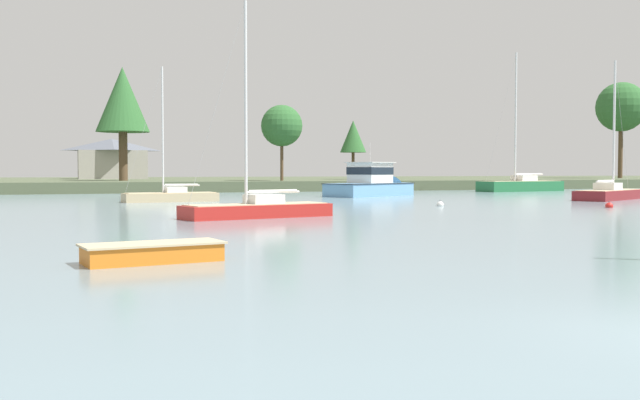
{
  "coord_description": "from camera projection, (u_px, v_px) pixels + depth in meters",
  "views": [
    {
      "loc": [
        -8.24,
        -7.08,
        2.22
      ],
      "look_at": [
        1.46,
        20.53,
        1.03
      ],
      "focal_mm": 40.65,
      "sensor_mm": 36.0,
      "label": 1
    }
  ],
  "objects": [
    {
      "name": "mooring_buoy_red",
      "position": [
        609.0,
        206.0,
        43.36
      ],
      "size": [
        0.46,
        0.46,
        0.51
      ],
      "color": "red",
      "rests_on": "ground"
    },
    {
      "name": "dinghy_orange",
      "position": [
        153.0,
        256.0,
        17.49
      ],
      "size": [
        3.52,
        1.89,
        0.66
      ],
      "color": "orange",
      "rests_on": "ground"
    },
    {
      "name": "shore_tree_left",
      "position": [
        353.0,
        137.0,
        92.14
      ],
      "size": [
        3.34,
        3.34,
        7.52
      ],
      "color": "brown",
      "rests_on": "far_shore_bank"
    },
    {
      "name": "shore_tree_right_mid",
      "position": [
        621.0,
        107.0,
        107.75
      ],
      "size": [
        7.34,
        7.34,
        14.28
      ],
      "color": "brown",
      "rests_on": "far_shore_bank"
    },
    {
      "name": "shore_tree_center_left",
      "position": [
        282.0,
        126.0,
        79.72
      ],
      "size": [
        4.57,
        4.57,
        8.36
      ],
      "color": "brown",
      "rests_on": "far_shore_bank"
    },
    {
      "name": "sailboat_green",
      "position": [
        521.0,
        188.0,
        77.48
      ],
      "size": [
        10.29,
        4.38,
        15.45
      ],
      "color": "#236B3D",
      "rests_on": "ground"
    },
    {
      "name": "cottage_eastern",
      "position": [
        112.0,
        158.0,
        98.38
      ],
      "size": [
        9.5,
        7.73,
        5.45
      ],
      "color": "#9E998E",
      "rests_on": "far_shore_bank"
    },
    {
      "name": "shore_tree_inland_c",
      "position": [
        123.0,
        101.0,
        79.49
      ],
      "size": [
        5.83,
        5.83,
        12.51
      ],
      "color": "brown",
      "rests_on": "far_shore_bank"
    },
    {
      "name": "far_shore_bank",
      "position": [
        131.0,
        183.0,
        97.48
      ],
      "size": [
        219.71,
        56.72,
        1.1
      ],
      "primitive_type": "cube",
      "color": "#4C563D",
      "rests_on": "ground"
    },
    {
      "name": "sailboat_red",
      "position": [
        257.0,
        213.0,
        34.21
      ],
      "size": [
        7.52,
        3.7,
        10.52
      ],
      "color": "#B2231E",
      "rests_on": "ground"
    },
    {
      "name": "cruiser_skyblue",
      "position": [
        377.0,
        188.0,
        63.66
      ],
      "size": [
        10.45,
        7.92,
        5.81
      ],
      "color": "#669ECC",
      "rests_on": "ground"
    },
    {
      "name": "sailboat_sand",
      "position": [
        171.0,
        199.0,
        51.54
      ],
      "size": [
        6.8,
        2.71,
        9.98
      ],
      "color": "tan",
      "rests_on": "ground"
    },
    {
      "name": "sailboat_maroon",
      "position": [
        610.0,
        196.0,
        55.23
      ],
      "size": [
        8.88,
        6.51,
        11.15
      ],
      "color": "maroon",
      "rests_on": "ground"
    },
    {
      "name": "mooring_buoy_white",
      "position": [
        440.0,
        205.0,
        45.27
      ],
      "size": [
        0.44,
        0.44,
        0.49
      ],
      "color": "white",
      "rests_on": "ground"
    }
  ]
}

